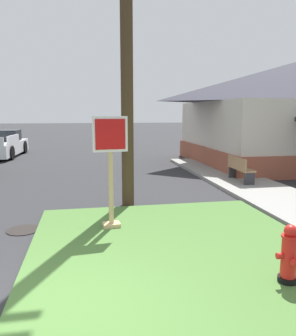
{
  "coord_description": "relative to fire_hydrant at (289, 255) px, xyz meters",
  "views": [
    {
      "loc": [
        0.45,
        -3.91,
        2.49
      ],
      "look_at": [
        1.78,
        3.24,
        1.29
      ],
      "focal_mm": 35.96,
      "sensor_mm": 36.0,
      "label": 1
    }
  ],
  "objects": [
    {
      "name": "manhole_cover",
      "position": [
        -4.17,
        3.18,
        -0.48
      ],
      "size": [
        0.7,
        0.7,
        0.02
      ],
      "primitive_type": "cylinder",
      "color": "black",
      "rests_on": "ground"
    },
    {
      "name": "fire_hydrant",
      "position": [
        0.0,
        0.0,
        0.0
      ],
      "size": [
        0.38,
        0.34,
        0.86
      ],
      "color": "black",
      "rests_on": "grass_corner_patch"
    },
    {
      "name": "street_bench",
      "position": [
        2.46,
        6.72,
        0.1
      ],
      "size": [
        0.44,
        1.46,
        0.85
      ],
      "color": "#93704C",
      "rests_on": "sidewalk_strip"
    },
    {
      "name": "grass_corner_patch",
      "position": [
        -1.24,
        1.63,
        -0.44
      ],
      "size": [
        5.26,
        5.5,
        0.08
      ],
      "primitive_type": "cube",
      "color": "#477033",
      "rests_on": "ground"
    },
    {
      "name": "sidewalk_strip",
      "position": [
        2.59,
        5.32,
        -0.42
      ],
      "size": [
        2.2,
        14.77,
        0.12
      ],
      "primitive_type": "cube",
      "color": "gray",
      "rests_on": "ground"
    },
    {
      "name": "ground_plane",
      "position": [
        -3.25,
        -0.16,
        -0.48
      ],
      "size": [
        160.0,
        160.0,
        0.0
      ],
      "primitive_type": "plane",
      "color": "#2B2B2D"
    },
    {
      "name": "stop_sign",
      "position": [
        -2.31,
        2.84,
        0.74
      ],
      "size": [
        0.72,
        0.31,
        2.34
      ],
      "color": "tan",
      "rests_on": "grass_corner_patch"
    },
    {
      "name": "utility_pole",
      "position": [
        -1.71,
        4.79,
        4.76
      ],
      "size": [
        1.52,
        0.32,
        10.18
      ],
      "color": "#42301E",
      "rests_on": "ground"
    },
    {
      "name": "corner_house",
      "position": [
        7.29,
        10.98,
        2.04
      ],
      "size": [
        9.8,
        9.34,
        4.91
      ],
      "color": "brown",
      "rests_on": "ground"
    },
    {
      "name": "pickup_truck_white",
      "position": [
        -7.61,
        16.37,
        0.13
      ],
      "size": [
        2.36,
        5.18,
        1.48
      ],
      "color": "silver",
      "rests_on": "ground"
    }
  ]
}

